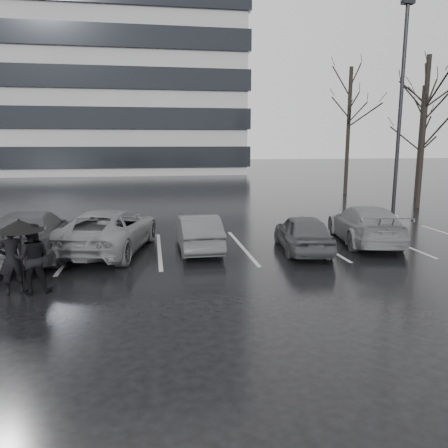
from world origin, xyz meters
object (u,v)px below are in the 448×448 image
object	(u,v)px
car_east	(365,224)
pedestrian_right	(32,258)
car_west_b	(109,230)
tree_north	(348,132)
car_main	(303,233)
car_west_c	(32,234)
car_west_a	(198,232)
tree_east	(423,133)
lamp_post	(399,124)
pedestrian_left	(12,259)
tree_ne	(420,143)

from	to	relation	value
car_east	pedestrian_right	world-z (taller)	pedestrian_right
car_west_b	tree_north	world-z (taller)	tree_north
pedestrian_right	car_main	bearing A→B (deg)	-165.77
car_west_c	tree_north	bearing A→B (deg)	-141.96
car_west_c	car_west_a	bearing A→B (deg)	178.28
car_west_b	car_east	bearing A→B (deg)	-167.74
car_west_c	tree_east	size ratio (longest dim) A/B	0.63
pedestrian_right	tree_north	distance (m)	24.61
car_west_b	lamp_post	size ratio (longest dim) A/B	0.53
car_west_b	pedestrian_right	size ratio (longest dim) A/B	3.00
tree_north	car_west_c	bearing A→B (deg)	-139.25
car_west_b	lamp_post	world-z (taller)	lamp_post
tree_east	pedestrian_right	bearing A→B (deg)	-146.96
car_west_c	pedestrian_right	world-z (taller)	pedestrian_right
car_west_c	pedestrian_left	bearing A→B (deg)	94.44
pedestrian_left	tree_north	distance (m)	24.91
car_west_a	pedestrian_right	world-z (taller)	pedestrian_right
tree_ne	lamp_post	bearing A→B (deg)	-128.74
car_main	car_west_b	bearing A→B (deg)	-2.77
car_west_a	tree_north	xyz separation A→B (m)	(11.92, 14.65, 3.65)
car_west_c	car_east	xyz separation A→B (m)	(11.15, 0.19, -0.07)
lamp_post	tree_north	distance (m)	10.73
tree_east	tree_north	bearing A→B (deg)	98.13
tree_ne	tree_north	xyz separation A→B (m)	(-3.50, 3.00, 0.75)
car_west_b	pedestrian_left	size ratio (longest dim) A/B	3.04
car_west_a	pedestrian_left	size ratio (longest dim) A/B	2.21
car_west_c	tree_north	size ratio (longest dim) A/B	0.59
car_west_b	pedestrian_right	bearing A→B (deg)	83.59
lamp_post	car_west_a	bearing A→B (deg)	-156.02
tree_east	tree_north	distance (m)	7.08
car_east	pedestrian_left	distance (m)	11.32
pedestrian_left	tree_ne	world-z (taller)	tree_ne
car_east	tree_north	xyz separation A→B (m)	(5.95, 14.54, 3.59)
car_west_b	tree_east	world-z (taller)	tree_east
car_west_a	car_west_b	bearing A→B (deg)	-6.95
car_main	tree_east	world-z (taller)	tree_east
car_west_c	pedestrian_left	xyz separation A→B (m)	(0.43, -3.46, 0.10)
car_main	pedestrian_right	xyz separation A→B (m)	(-7.66, -2.82, 0.22)
tree_ne	tree_north	world-z (taller)	tree_north
tree_ne	tree_north	distance (m)	4.67
pedestrian_left	tree_east	world-z (taller)	tree_east
tree_east	pedestrian_left	bearing A→B (deg)	-147.65
car_west_a	car_main	bearing A→B (deg)	166.64
car_east	tree_east	bearing A→B (deg)	-122.50
pedestrian_right	car_west_a	bearing A→B (deg)	-146.35
car_west_c	tree_ne	bearing A→B (deg)	-153.04
car_west_b	tree_north	bearing A→B (deg)	-122.39
car_east	tree_north	size ratio (longest dim) A/B	0.54
car_west_a	tree_east	distance (m)	15.40
car_east	tree_north	world-z (taller)	tree_north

